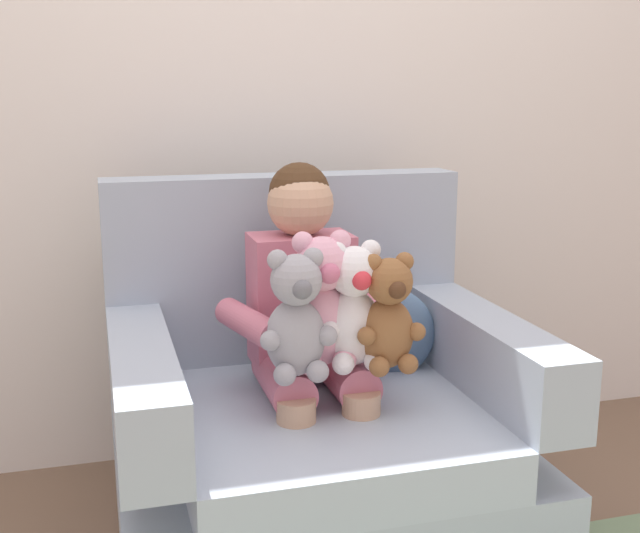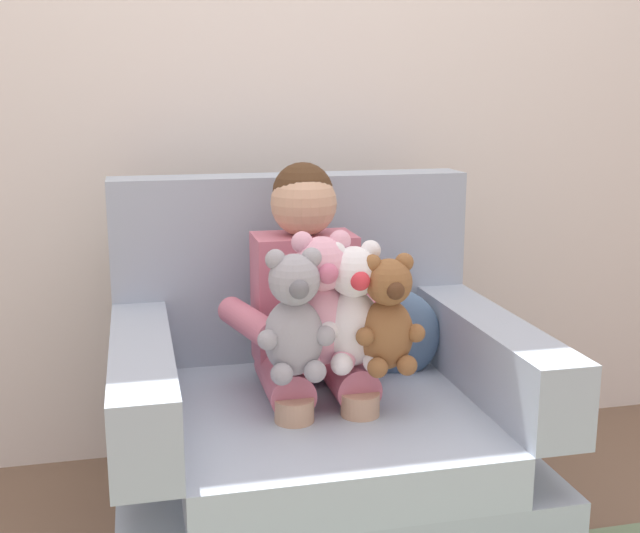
% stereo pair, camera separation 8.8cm
% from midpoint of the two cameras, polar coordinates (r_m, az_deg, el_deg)
% --- Properties ---
extents(back_wall, '(6.00, 0.10, 2.60)m').
position_cam_midpoint_polar(back_wall, '(2.57, -5.45, 15.49)').
color(back_wall, silver).
rests_on(back_wall, ground).
extents(armchair, '(1.01, 0.87, 0.93)m').
position_cam_midpoint_polar(armchair, '(2.13, -1.63, -11.56)').
color(armchair, '#9EADBC').
rests_on(armchair, ground).
extents(seated_child, '(0.45, 0.39, 0.82)m').
position_cam_midpoint_polar(seated_child, '(2.03, -2.14, -3.14)').
color(seated_child, '#C66B7F').
rests_on(seated_child, armchair).
extents(plush_grey, '(0.18, 0.15, 0.30)m').
position_cam_midpoint_polar(plush_grey, '(1.83, -3.09, -3.72)').
color(plush_grey, '#9E9EA3').
rests_on(plush_grey, armchair).
extents(plush_white, '(0.18, 0.15, 0.31)m').
position_cam_midpoint_polar(plush_white, '(1.89, 1.07, -3.05)').
color(plush_white, white).
rests_on(plush_white, armchair).
extents(plush_pink, '(0.20, 0.16, 0.33)m').
position_cam_midpoint_polar(plush_pink, '(1.89, -1.20, -2.73)').
color(plush_pink, '#EAA8BC').
rests_on(plush_pink, armchair).
extents(plush_brown, '(0.17, 0.14, 0.28)m').
position_cam_midpoint_polar(plush_brown, '(1.88, 3.56, -3.55)').
color(plush_brown, brown).
rests_on(plush_brown, armchair).
extents(throw_pillow, '(0.28, 0.19, 0.26)m').
position_cam_midpoint_polar(throw_pillow, '(2.22, 3.71, -4.77)').
color(throw_pillow, slate).
rests_on(throw_pillow, armchair).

